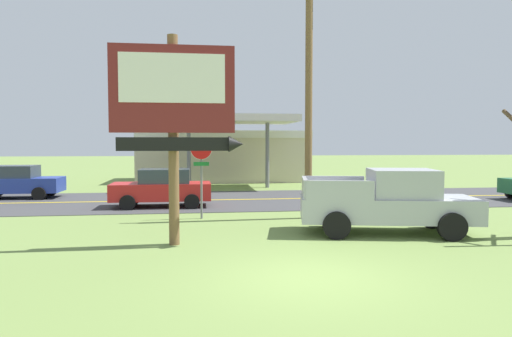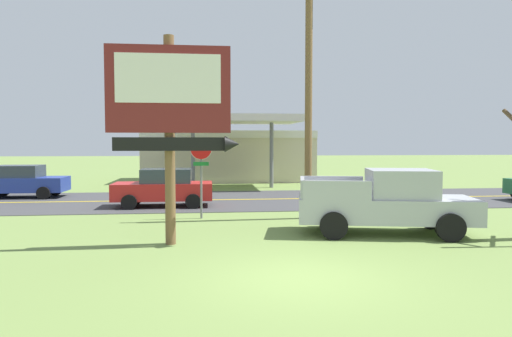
{
  "view_description": "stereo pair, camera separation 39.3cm",
  "coord_description": "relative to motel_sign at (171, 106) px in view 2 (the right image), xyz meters",
  "views": [
    {
      "loc": [
        -2.23,
        -9.08,
        2.76
      ],
      "look_at": [
        0.0,
        8.0,
        1.8
      ],
      "focal_mm": 32.33,
      "sensor_mm": 36.0,
      "label": 1
    },
    {
      "loc": [
        -1.84,
        -9.13,
        2.76
      ],
      "look_at": [
        0.0,
        8.0,
        1.8
      ],
      "focal_mm": 32.33,
      "sensor_mm": 36.0,
      "label": 2
    }
  ],
  "objects": [
    {
      "name": "ground_plane",
      "position": [
        2.76,
        -3.34,
        -3.73
      ],
      "size": [
        180.0,
        180.0,
        0.0
      ],
      "primitive_type": "plane",
      "color": "olive"
    },
    {
      "name": "road_centre_line",
      "position": [
        2.76,
        9.66,
        -3.71
      ],
      "size": [
        126.0,
        0.2,
        0.01
      ],
      "primitive_type": "cube",
      "color": "gold",
      "rests_on": "road_asphalt"
    },
    {
      "name": "utility_pole",
      "position": [
        4.6,
        3.97,
        1.24
      ],
      "size": [
        1.91,
        0.26,
        9.34
      ],
      "color": "brown",
      "rests_on": "ground"
    },
    {
      "name": "pickup_silver_parked_on_lawn",
      "position": [
        6.36,
        0.88,
        -2.77
      ],
      "size": [
        5.49,
        3.0,
        1.96
      ],
      "color": "#A8AAAF",
      "rests_on": "ground"
    },
    {
      "name": "car_red_mid_lane",
      "position": [
        -0.92,
        7.66,
        -2.9
      ],
      "size": [
        4.2,
        2.0,
        1.64
      ],
      "color": "red",
      "rests_on": "ground"
    },
    {
      "name": "road_asphalt",
      "position": [
        2.76,
        9.66,
        -3.72
      ],
      "size": [
        140.0,
        8.0,
        0.02
      ],
      "primitive_type": "cube",
      "color": "#3D3D3F",
      "rests_on": "ground"
    },
    {
      "name": "motel_sign",
      "position": [
        0.0,
        0.0,
        0.0
      ],
      "size": [
        3.5,
        0.54,
        5.62
      ],
      "color": "brown",
      "rests_on": "ground"
    },
    {
      "name": "stop_sign",
      "position": [
        0.72,
        4.36,
        -1.71
      ],
      "size": [
        0.8,
        0.08,
        2.95
      ],
      "color": "slate",
      "rests_on": "ground"
    },
    {
      "name": "gas_station",
      "position": [
        2.5,
        21.27,
        -1.79
      ],
      "size": [
        12.0,
        11.5,
        4.4
      ],
      "color": "beige",
      "rests_on": "ground"
    },
    {
      "name": "car_blue_far_lane",
      "position": [
        -8.32,
        11.66,
        -2.9
      ],
      "size": [
        4.2,
        2.0,
        1.64
      ],
      "color": "#233893",
      "rests_on": "ground"
    }
  ]
}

